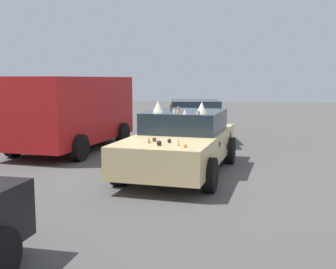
% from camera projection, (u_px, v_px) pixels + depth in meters
% --- Properties ---
extents(ground_plane, '(60.00, 60.00, 0.00)m').
position_uv_depth(ground_plane, '(181.00, 173.00, 9.62)').
color(ground_plane, '#514F4C').
extents(art_car_decorated, '(4.86, 2.73, 1.67)m').
position_uv_depth(art_car_decorated, '(182.00, 142.00, 9.61)').
color(art_car_decorated, '#D8BC7F').
rests_on(art_car_decorated, ground).
extents(parked_van_behind_right, '(5.20, 2.96, 2.23)m').
position_uv_depth(parked_van_behind_right, '(72.00, 109.00, 12.54)').
color(parked_van_behind_right, '#B21919').
rests_on(parked_van_behind_right, ground).
extents(parked_sedan_behind_left, '(4.16, 2.27, 1.44)m').
position_uv_depth(parked_sedan_behind_left, '(195.00, 120.00, 14.57)').
color(parked_sedan_behind_left, silver).
rests_on(parked_sedan_behind_left, ground).
extents(parked_sedan_row_back_far, '(4.12, 2.33, 1.42)m').
position_uv_depth(parked_sedan_row_back_far, '(9.00, 118.00, 15.73)').
color(parked_sedan_row_back_far, '#5B1419').
rests_on(parked_sedan_row_back_far, ground).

